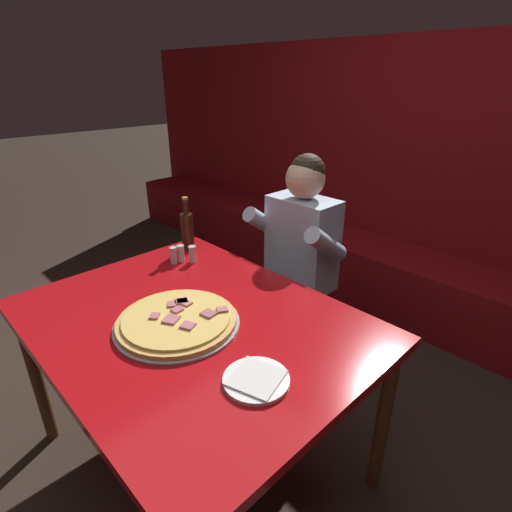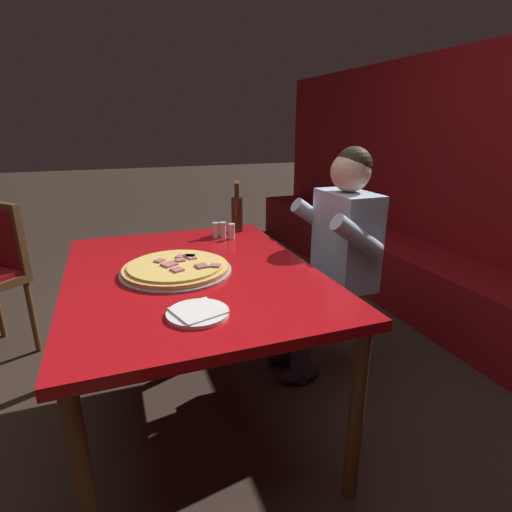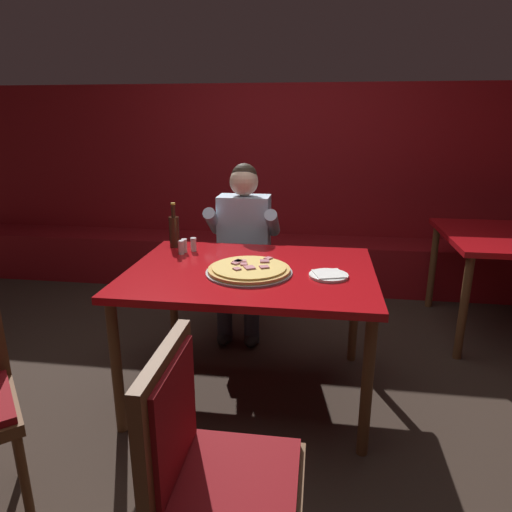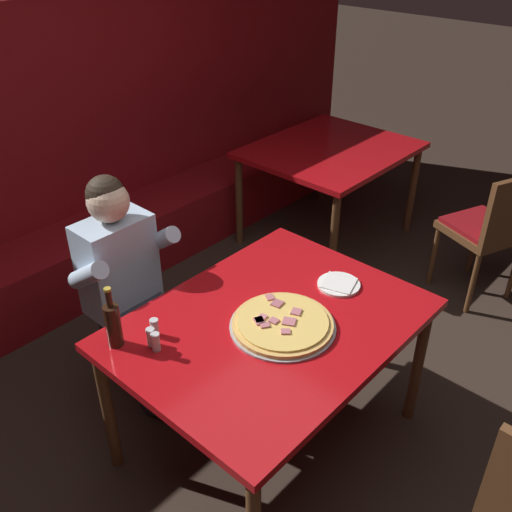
{
  "view_description": "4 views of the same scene",
  "coord_description": "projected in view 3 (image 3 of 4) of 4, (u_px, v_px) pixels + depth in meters",
  "views": [
    {
      "loc": [
        1.12,
        -0.74,
        1.65
      ],
      "look_at": [
        0.03,
        0.33,
        0.95
      ],
      "focal_mm": 28.0,
      "sensor_mm": 36.0,
      "label": 1
    },
    {
      "loc": [
        1.62,
        -0.3,
        1.39
      ],
      "look_at": [
        0.2,
        0.23,
        0.88
      ],
      "focal_mm": 28.0,
      "sensor_mm": 36.0,
      "label": 2
    },
    {
      "loc": [
        0.37,
        -2.39,
        1.59
      ],
      "look_at": [
        0.02,
        0.09,
        0.83
      ],
      "focal_mm": 32.0,
      "sensor_mm": 36.0,
      "label": 3
    },
    {
      "loc": [
        -1.54,
        -1.3,
        2.39
      ],
      "look_at": [
        0.19,
        0.27,
        0.92
      ],
      "focal_mm": 40.0,
      "sensor_mm": 36.0,
      "label": 4
    }
  ],
  "objects": [
    {
      "name": "plate_white_paper",
      "position": [
        329.0,
        275.0,
        2.43
      ],
      "size": [
        0.21,
        0.21,
        0.02
      ],
      "color": "white",
      "rests_on": "main_dining_table"
    },
    {
      "name": "shaker_parmesan",
      "position": [
        184.0,
        246.0,
        2.86
      ],
      "size": [
        0.04,
        0.04,
        0.09
      ],
      "color": "silver",
      "rests_on": "main_dining_table"
    },
    {
      "name": "dining_chair_side_aisle",
      "position": [
        208.0,
        466.0,
        1.41
      ],
      "size": [
        0.44,
        0.44,
        0.94
      ],
      "color": "brown",
      "rests_on": "ground_plane"
    },
    {
      "name": "booth_wall_panel",
      "position": [
        284.0,
        184.0,
        4.57
      ],
      "size": [
        6.8,
        0.16,
        1.9
      ],
      "primitive_type": "cube",
      "color": "maroon",
      "rests_on": "ground_plane"
    },
    {
      "name": "booth_bench",
      "position": [
        280.0,
        262.0,
        4.47
      ],
      "size": [
        6.46,
        0.48,
        0.46
      ],
      "primitive_type": "cube",
      "color": "maroon",
      "rests_on": "ground_plane"
    },
    {
      "name": "shaker_red_pepper_flakes",
      "position": [
        194.0,
        245.0,
        2.89
      ],
      "size": [
        0.04,
        0.04,
        0.09
      ],
      "color": "silver",
      "rests_on": "main_dining_table"
    },
    {
      "name": "shaker_oregano",
      "position": [
        181.0,
        248.0,
        2.82
      ],
      "size": [
        0.04,
        0.04,
        0.09
      ],
      "color": "silver",
      "rests_on": "main_dining_table"
    },
    {
      "name": "pizza",
      "position": [
        248.0,
        270.0,
        2.49
      ],
      "size": [
        0.47,
        0.47,
        0.05
      ],
      "color": "#9E9EA3",
      "rests_on": "main_dining_table"
    },
    {
      "name": "main_dining_table",
      "position": [
        251.0,
        282.0,
        2.57
      ],
      "size": [
        1.37,
        1.04,
        0.78
      ],
      "color": "brown",
      "rests_on": "ground_plane"
    },
    {
      "name": "beer_bottle",
      "position": [
        174.0,
        230.0,
        2.96
      ],
      "size": [
        0.07,
        0.07,
        0.29
      ],
      "color": "black",
      "rests_on": "main_dining_table"
    },
    {
      "name": "diner_seated_blue_shirt",
      "position": [
        243.0,
        243.0,
        3.36
      ],
      "size": [
        0.53,
        0.53,
        1.27
      ],
      "color": "black",
      "rests_on": "ground_plane"
    },
    {
      "name": "ground_plane",
      "position": [
        251.0,
        390.0,
        2.78
      ],
      "size": [
        24.0,
        24.0,
        0.0
      ],
      "primitive_type": "plane",
      "color": "#33261E"
    }
  ]
}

